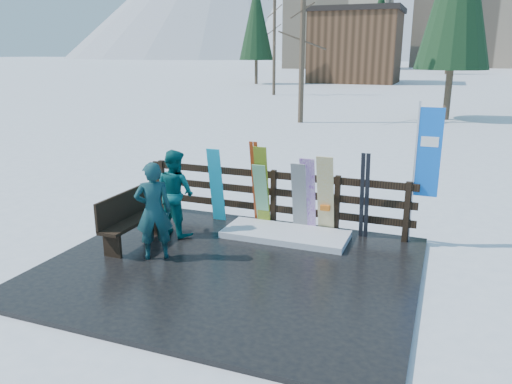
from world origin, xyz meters
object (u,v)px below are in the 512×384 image
at_px(bench, 128,218).
at_px(snowboard_2, 262,187).
at_px(snowboard_5, 325,196).
at_px(snowboard_3, 308,196).
at_px(snowboard_1, 261,196).
at_px(snowboard_0, 216,185).
at_px(person_front, 154,211).
at_px(person_back, 175,192).
at_px(rental_flag, 425,158).
at_px(snowboard_4, 299,198).

relative_size(bench, snowboard_2, 0.88).
bearing_deg(snowboard_5, snowboard_3, -180.00).
relative_size(snowboard_1, snowboard_5, 0.84).
distance_m(snowboard_3, snowboard_5, 0.34).
bearing_deg(snowboard_0, snowboard_5, 0.00).
bearing_deg(snowboard_2, person_front, -118.60).
xyz_separation_m(snowboard_2, person_back, (-1.43, -0.94, -0.01)).
xyz_separation_m(snowboard_2, rental_flag, (3.00, 0.27, 0.77)).
distance_m(snowboard_1, person_back, 1.70).
relative_size(snowboard_4, snowboard_5, 0.88).
height_order(snowboard_3, snowboard_4, snowboard_3).
bearing_deg(snowboard_3, rental_flag, 7.46).
relative_size(bench, snowboard_3, 0.97).
height_order(snowboard_4, person_front, person_front).
bearing_deg(snowboard_4, person_front, -132.24).
relative_size(bench, snowboard_1, 1.10).
height_order(rental_flag, person_front, rental_flag).
bearing_deg(snowboard_2, snowboard_3, -0.00).
relative_size(snowboard_1, snowboard_4, 0.95).
relative_size(snowboard_3, snowboard_4, 1.08).
relative_size(bench, rental_flag, 0.58).
bearing_deg(person_back, rental_flag, -144.34).
bearing_deg(snowboard_2, bench, -137.92).
distance_m(snowboard_5, person_back, 2.87).
relative_size(snowboard_2, person_front, 1.00).
relative_size(snowboard_0, person_front, 0.94).
bearing_deg(snowboard_1, bench, -137.66).
bearing_deg(snowboard_0, snowboard_4, 0.00).
xyz_separation_m(snowboard_4, snowboard_5, (0.51, 0.00, 0.09)).
distance_m(snowboard_0, snowboard_4, 1.78).
height_order(snowboard_1, rental_flag, rental_flag).
height_order(snowboard_3, person_back, person_back).
bearing_deg(bench, snowboard_0, 61.85).
bearing_deg(snowboard_1, snowboard_5, 0.00).
height_order(bench, snowboard_5, snowboard_5).
bearing_deg(snowboard_5, rental_flag, 8.93).
height_order(snowboard_0, snowboard_1, snowboard_0).
height_order(snowboard_5, person_back, person_back).
bearing_deg(person_back, person_front, 123.10).
bearing_deg(snowboard_2, person_back, -146.52).
height_order(rental_flag, person_back, rental_flag).
bearing_deg(snowboard_0, rental_flag, 3.85).
relative_size(rental_flag, person_front, 1.54).
height_order(snowboard_2, person_front, person_front).
height_order(snowboard_2, snowboard_4, snowboard_2).
xyz_separation_m(snowboard_0, person_back, (-0.42, -0.94, 0.05)).
bearing_deg(snowboard_0, person_back, -113.97).
bearing_deg(snowboard_5, snowboard_1, -180.00).
xyz_separation_m(snowboard_0, snowboard_4, (1.78, 0.00, -0.08)).
height_order(snowboard_0, person_front, person_front).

